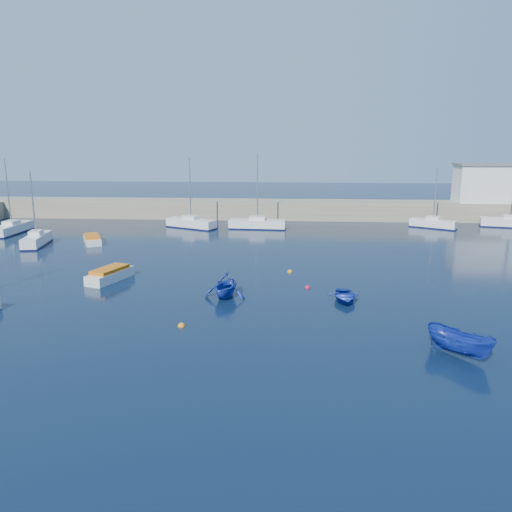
# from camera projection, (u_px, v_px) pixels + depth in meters

# --- Properties ---
(ground) EXTENTS (220.00, 220.00, 0.00)m
(ground) POSITION_uv_depth(u_px,v_px,m) (249.00, 348.00, 26.93)
(ground) COLOR black
(ground) RESTS_ON ground
(back_wall) EXTENTS (96.00, 4.50, 2.60)m
(back_wall) POSITION_uv_depth(u_px,v_px,m) (275.00, 209.00, 71.35)
(back_wall) COLOR gray
(back_wall) RESTS_ON ground
(harbor_office) EXTENTS (10.00, 4.00, 5.00)m
(harbor_office) POSITION_uv_depth(u_px,v_px,m) (494.00, 184.00, 68.49)
(harbor_office) COLOR silver
(harbor_office) RESTS_ON back_wall
(sailboat_3) EXTENTS (2.63, 6.00, 7.82)m
(sailboat_3) POSITION_uv_depth(u_px,v_px,m) (37.00, 239.00, 53.08)
(sailboat_3) COLOR silver
(sailboat_3) RESTS_ON ground
(sailboat_4) EXTENTS (2.00, 6.82, 8.92)m
(sailboat_4) POSITION_uv_depth(u_px,v_px,m) (12.00, 228.00, 59.98)
(sailboat_4) COLOR silver
(sailboat_4) RESTS_ON ground
(sailboat_5) EXTENTS (6.86, 4.65, 8.88)m
(sailboat_5) POSITION_uv_depth(u_px,v_px,m) (191.00, 223.00, 63.76)
(sailboat_5) COLOR silver
(sailboat_5) RESTS_ON ground
(sailboat_6) EXTENTS (7.25, 2.44, 9.36)m
(sailboat_6) POSITION_uv_depth(u_px,v_px,m) (257.00, 224.00, 63.23)
(sailboat_6) COLOR silver
(sailboat_6) RESTS_ON ground
(sailboat_7) EXTENTS (5.69, 4.25, 7.59)m
(sailboat_7) POSITION_uv_depth(u_px,v_px,m) (433.00, 223.00, 63.75)
(sailboat_7) COLOR silver
(sailboat_7) RESTS_ON ground
(sailboat_8) EXTENTS (7.65, 3.71, 9.57)m
(sailboat_8) POSITION_uv_depth(u_px,v_px,m) (511.00, 222.00, 64.46)
(sailboat_8) COLOR silver
(sailboat_8) RESTS_ON ground
(motorboat_1) EXTENTS (2.84, 4.58, 1.06)m
(motorboat_1) POSITION_uv_depth(u_px,v_px,m) (110.00, 274.00, 39.77)
(motorboat_1) COLOR silver
(motorboat_1) RESTS_ON ground
(motorboat_2) EXTENTS (3.36, 4.63, 0.91)m
(motorboat_2) POSITION_uv_depth(u_px,v_px,m) (92.00, 239.00, 54.35)
(motorboat_2) COLOR silver
(motorboat_2) RESTS_ON ground
(dinghy_center) EXTENTS (2.26, 3.15, 0.65)m
(dinghy_center) POSITION_uv_depth(u_px,v_px,m) (345.00, 296.00, 34.73)
(dinghy_center) COLOR #162F9C
(dinghy_center) RESTS_ON ground
(dinghy_left) EXTENTS (3.62, 3.98, 1.81)m
(dinghy_left) POSITION_uv_depth(u_px,v_px,m) (226.00, 285.00, 35.38)
(dinghy_left) COLOR #162F9C
(dinghy_left) RESTS_ON ground
(dinghy_right) EXTENTS (3.55, 3.72, 1.45)m
(dinghy_right) POSITION_uv_depth(u_px,v_px,m) (460.00, 343.00, 25.77)
(dinghy_right) COLOR #162F9C
(dinghy_right) RESTS_ON ground
(buoy_0) EXTENTS (0.45, 0.45, 0.45)m
(buoy_0) POSITION_uv_depth(u_px,v_px,m) (181.00, 326.00, 30.03)
(buoy_0) COLOR orange
(buoy_0) RESTS_ON ground
(buoy_1) EXTENTS (0.42, 0.42, 0.42)m
(buoy_1) POSITION_uv_depth(u_px,v_px,m) (307.00, 288.00, 37.86)
(buoy_1) COLOR red
(buoy_1) RESTS_ON ground
(buoy_2) EXTENTS (0.44, 0.44, 0.44)m
(buoy_2) POSITION_uv_depth(u_px,v_px,m) (477.00, 340.00, 27.96)
(buoy_2) COLOR orange
(buoy_2) RESTS_ON ground
(buoy_3) EXTENTS (0.46, 0.46, 0.46)m
(buoy_3) POSITION_uv_depth(u_px,v_px,m) (290.00, 272.00, 42.42)
(buoy_3) COLOR orange
(buoy_3) RESTS_ON ground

